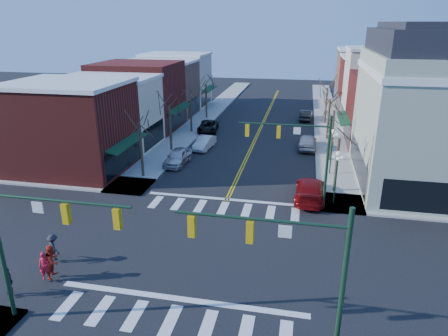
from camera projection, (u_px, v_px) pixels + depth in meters
The scene contains 36 objects.
ground at pixel (203, 251), 24.55m from camera, with size 160.00×160.00×0.00m, color black.
sidewalk_left at pixel (171, 148), 44.56m from camera, with size 3.50×70.00×0.15m, color #9E9B93.
sidewalk_right at pixel (333, 157), 41.29m from camera, with size 3.50×70.00×0.15m, color #9E9B93.
bldg_left_brick_a at pixel (71, 129), 36.88m from camera, with size 10.00×8.50×8.00m, color maroon.
bldg_left_stucco_a at pixel (110, 113), 44.10m from camera, with size 10.00×7.00×7.50m, color beige.
bldg_left_brick_b at pixel (139, 97), 51.28m from camera, with size 10.00×9.00×8.50m, color maroon.
bldg_left_tan at pixel (161, 89), 58.99m from camera, with size 10.00×7.50×7.80m, color #87604B.
bldg_left_stucco_b at pixel (177, 81), 66.06m from camera, with size 10.00×8.00×8.20m, color beige.
bldg_right_brick_a at pixel (396, 111), 43.97m from camera, with size 10.00×8.50×8.00m, color maroon.
bldg_right_stucco at pixel (385, 91), 50.75m from camera, with size 10.00×7.00×10.00m, color beige.
bldg_right_brick_b at pixel (376, 88), 57.91m from camera, with size 10.00×8.00×8.50m, color maroon.
bldg_right_tan at pixel (368, 79), 65.18m from camera, with size 10.00×8.00×9.00m, color #87604B.
victorian_corner at pixel (442, 108), 32.51m from camera, with size 12.25×14.25×13.30m.
traffic_mast_near_left at pixel (34, 234), 17.16m from camera, with size 6.60×0.28×7.20m.
traffic_mast_near_right at pixel (294, 263), 15.09m from camera, with size 6.60×0.28×7.20m.
traffic_mast_far_right at pixel (302, 148), 28.70m from camera, with size 6.60×0.28×7.20m.
lamppost_corner at pixel (337, 169), 29.82m from camera, with size 0.36×0.36×4.33m.
lamppost_midblock at pixel (332, 144), 35.80m from camera, with size 0.36×0.36×4.33m.
tree_left_a at pixel (142, 152), 35.42m from camera, with size 0.24×0.24×4.76m, color #382B21.
tree_left_b at pixel (170, 129), 42.73m from camera, with size 0.24×0.24×5.04m, color #382B21.
tree_left_c at pixel (191, 115), 50.18m from camera, with size 0.24×0.24×4.55m, color #382B21.
tree_left_d at pixel (206, 102), 57.48m from camera, with size 0.24×0.24×4.90m, color #382B21.
tree_right_a at pixel (337, 166), 32.31m from camera, with size 0.24×0.24×4.62m, color #382B21.
tree_right_b at pixel (332, 136), 39.57m from camera, with size 0.24×0.24×5.18m, color #382B21.
tree_right_c at pixel (328, 120), 46.99m from camera, with size 0.24×0.24×4.83m, color #382B21.
tree_right_d at pixel (326, 106), 54.32m from camera, with size 0.24×0.24×4.97m, color #382B21.
car_left_near at pixel (178, 157), 39.29m from camera, with size 1.83×4.55×1.55m, color silver.
car_left_mid at pixel (204, 143), 44.19m from camera, with size 1.45×4.16×1.37m, color silver.
car_left_far at pixel (208, 126), 51.03m from camera, with size 2.30×4.99×1.39m, color black.
car_right_near at pixel (310, 190), 31.50m from camera, with size 2.27×5.59×1.62m, color maroon.
car_right_mid at pixel (308, 142), 44.09m from camera, with size 1.92×4.76×1.62m, color #A2A1A6.
car_right_far at pixel (306, 115), 57.06m from camera, with size 1.56×4.49×1.48m, color black.
pedestrian_red_a at pixel (45, 266), 21.40m from camera, with size 0.59×0.39×1.62m, color red.
pedestrian_red_b at pixel (53, 261), 21.60m from camera, with size 0.92×0.72×1.90m, color red.
pedestrian_dark_a at pixel (8, 281), 20.27m from camera, with size 0.90×0.37×1.53m, color black.
pedestrian_dark_b at pixel (54, 247), 23.17m from camera, with size 1.06×0.61×1.64m, color #212129.
Camera 1 is at (5.51, -20.60, 13.28)m, focal length 32.00 mm.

